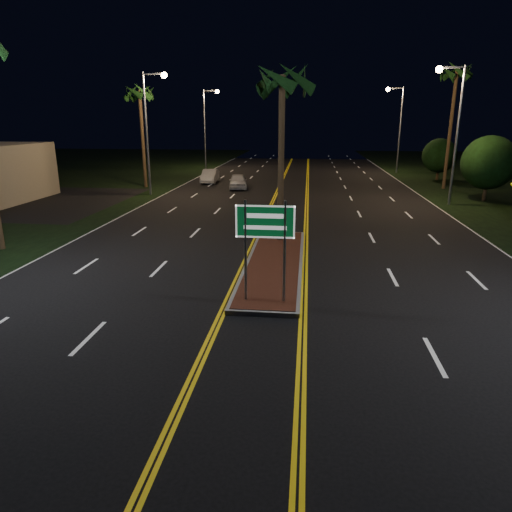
# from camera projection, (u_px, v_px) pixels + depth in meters

# --- Properties ---
(ground) EXTENTS (120.00, 120.00, 0.00)m
(ground) POSITION_uv_depth(u_px,v_px,m) (255.00, 347.00, 11.79)
(ground) COLOR black
(ground) RESTS_ON ground
(median_island) EXTENTS (2.25, 10.25, 0.17)m
(median_island) POSITION_uv_depth(u_px,v_px,m) (274.00, 263.00, 18.43)
(median_island) COLOR gray
(median_island) RESTS_ON ground
(highway_sign) EXTENTS (1.80, 0.08, 3.20)m
(highway_sign) POSITION_uv_depth(u_px,v_px,m) (265.00, 231.00, 13.76)
(highway_sign) COLOR gray
(highway_sign) RESTS_ON ground
(streetlight_left_mid) EXTENTS (1.91, 0.44, 9.00)m
(streetlight_left_mid) POSITION_uv_depth(u_px,v_px,m) (151.00, 120.00, 34.16)
(streetlight_left_mid) COLOR gray
(streetlight_left_mid) RESTS_ON ground
(streetlight_left_far) EXTENTS (1.91, 0.44, 9.00)m
(streetlight_left_far) POSITION_uv_depth(u_px,v_px,m) (208.00, 120.00, 53.20)
(streetlight_left_far) COLOR gray
(streetlight_left_far) RESTS_ON ground
(streetlight_right_mid) EXTENTS (1.91, 0.44, 9.00)m
(streetlight_right_mid) POSITION_uv_depth(u_px,v_px,m) (453.00, 120.00, 29.98)
(streetlight_right_mid) COLOR gray
(streetlight_right_mid) RESTS_ON ground
(streetlight_right_far) EXTENTS (1.91, 0.44, 9.00)m
(streetlight_right_far) POSITION_uv_depth(u_px,v_px,m) (397.00, 120.00, 49.02)
(streetlight_right_far) COLOR gray
(streetlight_right_far) RESTS_ON ground
(palm_median) EXTENTS (2.40, 2.40, 8.30)m
(palm_median) POSITION_uv_depth(u_px,v_px,m) (282.00, 80.00, 19.70)
(palm_median) COLOR #382819
(palm_median) RESTS_ON ground
(palm_left_far) EXTENTS (2.40, 2.40, 8.80)m
(palm_left_far) POSITION_uv_depth(u_px,v_px,m) (140.00, 93.00, 37.60)
(palm_left_far) COLOR #382819
(palm_left_far) RESTS_ON ground
(palm_right_far) EXTENTS (2.40, 2.40, 10.30)m
(palm_right_far) POSITION_uv_depth(u_px,v_px,m) (457.00, 74.00, 36.36)
(palm_right_far) COLOR #382819
(palm_right_far) RESTS_ON ground
(shrub_mid) EXTENTS (3.78, 3.78, 4.62)m
(shrub_mid) POSITION_uv_depth(u_px,v_px,m) (489.00, 163.00, 32.36)
(shrub_mid) COLOR #382819
(shrub_mid) RESTS_ON ground
(shrub_far) EXTENTS (3.24, 3.24, 3.96)m
(shrub_far) POSITION_uv_depth(u_px,v_px,m) (439.00, 156.00, 43.91)
(shrub_far) COLOR #382819
(shrub_far) RESTS_ON ground
(car_near) EXTENTS (2.49, 4.58, 1.45)m
(car_near) POSITION_uv_depth(u_px,v_px,m) (238.00, 180.00, 38.80)
(car_near) COLOR silver
(car_near) RESTS_ON ground
(car_far) EXTENTS (2.07, 4.40, 1.44)m
(car_far) POSITION_uv_depth(u_px,v_px,m) (210.00, 175.00, 42.43)
(car_far) COLOR #B7BBC2
(car_far) RESTS_ON ground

